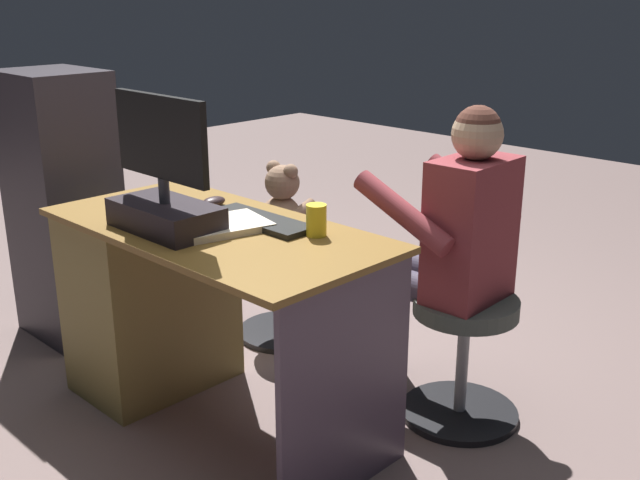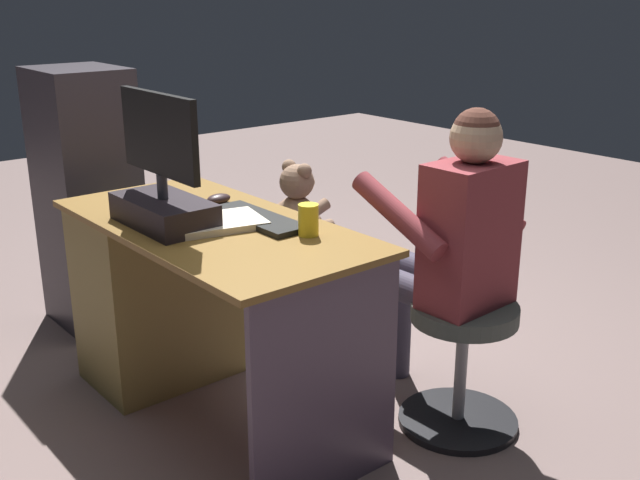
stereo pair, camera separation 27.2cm
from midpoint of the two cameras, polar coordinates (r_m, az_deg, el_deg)
ground_plane at (r=3.07m, az=-5.41°, el=-11.22°), size 10.00×10.00×0.00m
desk at (r=2.98m, az=-14.21°, el=-4.14°), size 1.27×0.63×0.75m
monitor at (r=2.56m, az=-14.65°, el=3.40°), size 0.46×0.21×0.45m
keyboard at (r=2.61m, az=-7.52°, el=1.42°), size 0.42×0.14×0.02m
computer_mouse at (r=2.84m, az=-10.74°, el=2.82°), size 0.06×0.10×0.04m
cup at (r=2.45m, az=-3.47°, el=1.45°), size 0.07×0.07×0.10m
tv_remote at (r=2.86m, az=-16.34°, el=2.33°), size 0.09×0.16×0.02m
notebook_binder at (r=2.56m, az=-10.46°, el=1.00°), size 0.29×0.34×0.02m
office_chair_teddy at (r=3.41m, az=-5.04°, el=-2.85°), size 0.42×0.42×0.47m
teddy_bear at (r=3.31m, az=-5.06°, el=2.79°), size 0.23×0.23×0.34m
visitor_chair at (r=2.78m, az=7.98°, el=-7.97°), size 0.43×0.43×0.47m
person at (r=2.69m, az=6.69°, el=0.07°), size 0.57×0.48×1.15m
equipment_rack at (r=3.58m, az=-20.81°, el=2.32°), size 0.44×0.36×1.19m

